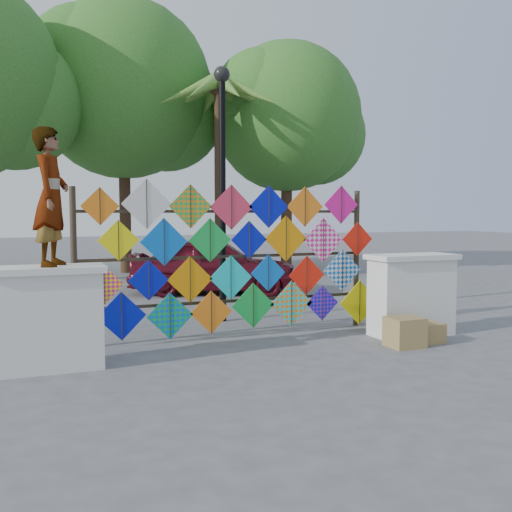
% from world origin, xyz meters
% --- Properties ---
extents(ground, '(80.00, 80.00, 0.00)m').
position_xyz_m(ground, '(0.00, 0.00, 0.00)').
color(ground, slate).
rests_on(ground, ground).
extents(parapet_left, '(1.40, 0.65, 1.28)m').
position_xyz_m(parapet_left, '(-2.70, -0.20, 0.65)').
color(parapet_left, white).
rests_on(parapet_left, ground).
extents(parapet_right, '(1.40, 0.65, 1.28)m').
position_xyz_m(parapet_right, '(2.70, -0.20, 0.65)').
color(parapet_right, white).
rests_on(parapet_right, ground).
extents(kite_rack, '(4.98, 0.24, 2.43)m').
position_xyz_m(kite_rack, '(0.12, 0.73, 1.21)').
color(kite_rack, '#30271A').
rests_on(kite_rack, ground).
extents(tree_mid, '(6.30, 5.60, 8.61)m').
position_xyz_m(tree_mid, '(0.11, 11.03, 5.77)').
color(tree_mid, '#472E1E').
rests_on(tree_mid, ground).
extents(tree_east, '(5.40, 4.80, 7.42)m').
position_xyz_m(tree_east, '(5.09, 9.53, 4.99)').
color(tree_east, '#472E1E').
rests_on(tree_east, ground).
extents(palm_tree, '(3.62, 3.62, 5.83)m').
position_xyz_m(palm_tree, '(2.20, 8.00, 4.95)').
color(palm_tree, '#472E1E').
rests_on(palm_tree, ground).
extents(vendor_woman, '(0.59, 0.71, 1.68)m').
position_xyz_m(vendor_woman, '(-2.61, -0.20, 2.12)').
color(vendor_woman, '#99999E').
rests_on(vendor_woman, parapet_left).
extents(sedan, '(4.27, 2.86, 1.35)m').
position_xyz_m(sedan, '(1.21, 5.43, 0.68)').
color(sedan, '#570F1C').
rests_on(sedan, ground).
extents(lamppost, '(0.28, 0.28, 4.46)m').
position_xyz_m(lamppost, '(0.30, 2.00, 2.69)').
color(lamppost, black).
rests_on(lamppost, ground).
extents(cardboard_box_near, '(0.48, 0.43, 0.43)m').
position_xyz_m(cardboard_box_near, '(2.12, -0.83, 0.21)').
color(cardboard_box_near, '#987949').
rests_on(cardboard_box_near, ground).
extents(cardboard_box_far, '(0.35, 0.32, 0.29)m').
position_xyz_m(cardboard_box_far, '(2.64, -0.75, 0.15)').
color(cardboard_box_far, '#987949').
rests_on(cardboard_box_far, ground).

